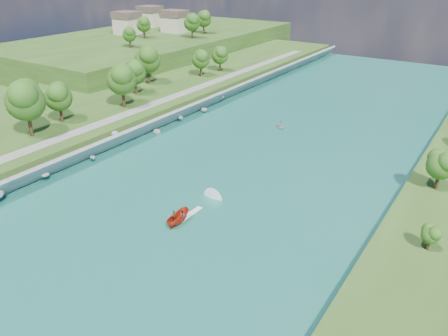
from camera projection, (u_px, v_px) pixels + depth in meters
The scene contains 10 objects.
ground at pixel (148, 231), 62.07m from camera, with size 260.00×260.00×0.00m, color #2D5119.
river_water at pixel (226, 178), 77.11m from camera, with size 55.00×240.00×0.10m, color #1A6659.
berm_west at pixel (46, 118), 101.29m from camera, with size 45.00×240.00×3.50m, color #2D5119.
ridge_west at pixel (156, 45), 172.80m from camera, with size 60.00×120.00×9.00m, color #2D5119.
riprap_bank at pixel (117, 141), 88.50m from camera, with size 4.32×236.00×4.10m.
riverside_path at pixel (97, 125), 91.80m from camera, with size 3.00×200.00×0.10m, color gray.
ridge_houses at pixel (151, 20), 175.85m from camera, with size 29.50×29.50×8.40m.
trees_ridge at pixel (177, 24), 158.80m from camera, with size 20.65×43.46×10.47m.
motorboat at pixel (183, 215), 64.26m from camera, with size 3.60×19.22×2.08m.
raft at pixel (281, 126), 100.01m from camera, with size 3.85×3.89×1.58m.
Camera 1 is at (37.77, -37.60, 34.76)m, focal length 35.00 mm.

